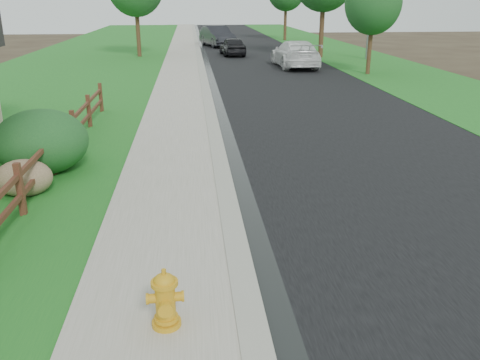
{
  "coord_description": "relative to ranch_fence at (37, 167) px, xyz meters",
  "views": [
    {
      "loc": [
        -0.28,
        -4.25,
        4.02
      ],
      "look_at": [
        0.59,
        4.78,
        0.77
      ],
      "focal_mm": 38.0,
      "sensor_mm": 36.0,
      "label": 1
    }
  ],
  "objects": [
    {
      "name": "road",
      "position": [
        8.2,
        28.6,
        -0.61
      ],
      "size": [
        8.0,
        90.0,
        0.02
      ],
      "primitive_type": "cube",
      "color": "black",
      "rests_on": "ground"
    },
    {
      "name": "curb",
      "position": [
        4.0,
        28.6,
        -0.56
      ],
      "size": [
        0.4,
        90.0,
        0.12
      ],
      "primitive_type": "cube",
      "color": "gray",
      "rests_on": "ground"
    },
    {
      "name": "wet_gutter",
      "position": [
        4.35,
        28.6,
        -0.6
      ],
      "size": [
        0.5,
        90.0,
        0.0
      ],
      "primitive_type": "cube",
      "color": "black",
      "rests_on": "road"
    },
    {
      "name": "sidewalk",
      "position": [
        2.7,
        28.6,
        -0.57
      ],
      "size": [
        2.2,
        90.0,
        0.1
      ],
      "primitive_type": "cube",
      "color": "gray",
      "rests_on": "ground"
    },
    {
      "name": "grass_strip",
      "position": [
        0.8,
        28.6,
        -0.59
      ],
      "size": [
        1.6,
        90.0,
        0.06
      ],
      "primitive_type": "cube",
      "color": "#1B601F",
      "rests_on": "ground"
    },
    {
      "name": "lawn_near",
      "position": [
        -4.4,
        28.6,
        -0.6
      ],
      "size": [
        9.0,
        90.0,
        0.04
      ],
      "primitive_type": "cube",
      "color": "#1B601F",
      "rests_on": "ground"
    },
    {
      "name": "verge_far",
      "position": [
        15.1,
        28.6,
        -0.6
      ],
      "size": [
        6.0,
        90.0,
        0.04
      ],
      "primitive_type": "cube",
      "color": "#1B601F",
      "rests_on": "ground"
    },
    {
      "name": "ranch_fence",
      "position": [
        0.0,
        0.0,
        0.0
      ],
      "size": [
        0.12,
        16.92,
        1.1
      ],
      "color": "#4C2519",
      "rests_on": "ground"
    },
    {
      "name": "fire_hydrant",
      "position": [
        2.91,
        -5.13,
        -0.15
      ],
      "size": [
        0.52,
        0.42,
        0.81
      ],
      "color": "gold",
      "rests_on": "sidewalk"
    },
    {
      "name": "white_suv",
      "position": [
        9.73,
        20.62,
        0.2
      ],
      "size": [
        2.37,
        5.57,
        1.6
      ],
      "primitive_type": "imported",
      "rotation": [
        0.0,
        0.0,
        3.16
      ],
      "color": "white",
      "rests_on": "road"
    },
    {
      "name": "dark_car_mid",
      "position": [
        6.49,
        27.73,
        0.07
      ],
      "size": [
        1.87,
        4.03,
        1.34
      ],
      "primitive_type": "imported",
      "rotation": [
        0.0,
        0.0,
        3.22
      ],
      "color": "black",
      "rests_on": "road"
    },
    {
      "name": "dark_car_far",
      "position": [
        5.76,
        35.31,
        0.27
      ],
      "size": [
        3.11,
        5.55,
        1.73
      ],
      "primitive_type": "imported",
      "rotation": [
        0.0,
        0.0,
        0.26
      ],
      "color": "black",
      "rests_on": "road"
    },
    {
      "name": "boulder",
      "position": [
        -0.3,
        -0.03,
        -0.22
      ],
      "size": [
        1.29,
        1.02,
        0.8
      ],
      "primitive_type": "ellipsoid",
      "rotation": [
        0.0,
        0.0,
        -0.1
      ],
      "color": "brown",
      "rests_on": "ground"
    },
    {
      "name": "shrub_b",
      "position": [
        -0.3,
        1.52,
        0.16
      ],
      "size": [
        2.31,
        2.31,
        1.55
      ],
      "primitive_type": "ellipsoid",
      "rotation": [
        0.0,
        0.0,
        -0.04
      ],
      "color": "#1A4A20",
      "rests_on": "ground"
    },
    {
      "name": "tree_near_right",
      "position": [
        13.17,
        17.18,
        3.15
      ],
      "size": [
        3.03,
        3.03,
        5.45
      ],
      "color": "#3D2519",
      "rests_on": "ground"
    }
  ]
}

